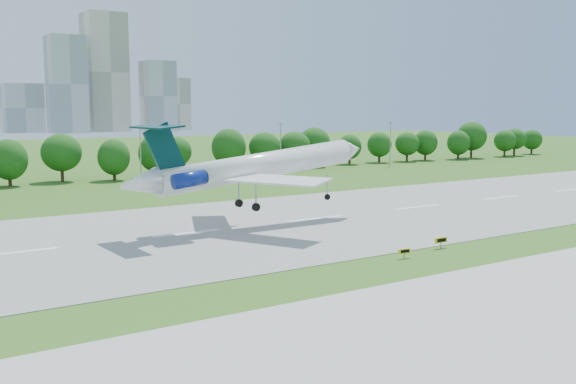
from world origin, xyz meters
The scene contains 9 objects.
ground centered at (0.00, 0.00, 0.00)m, with size 600.00×600.00×0.00m, color #275516.
runway centered at (0.00, 25.00, 0.04)m, with size 400.00×45.00×0.08m, color gray.
taxiway centered at (0.00, -18.00, 0.04)m, with size 400.00×23.00×0.08m, color #ADADA8.
tree_line centered at (0.00, 92.00, 6.19)m, with size 288.40×8.40×10.40m.
light_poles centered at (-2.50, 82.00, 6.34)m, with size 175.90×0.25×12.19m.
skyline centered at (100.16, 390.61, 30.46)m, with size 127.00×52.00×80.00m.
airliner centered at (8.85, 24.92, 8.02)m, with size 37.33×27.06×11.68m.
taxi_sign_centre centered at (20.63, 1.66, 0.92)m, with size 1.78×0.26×1.25m.
taxi_sign_right centered at (13.78, 0.26, 0.76)m, with size 1.48×0.32×1.03m.
Camera 1 is at (-32.28, -48.39, 15.60)m, focal length 40.00 mm.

